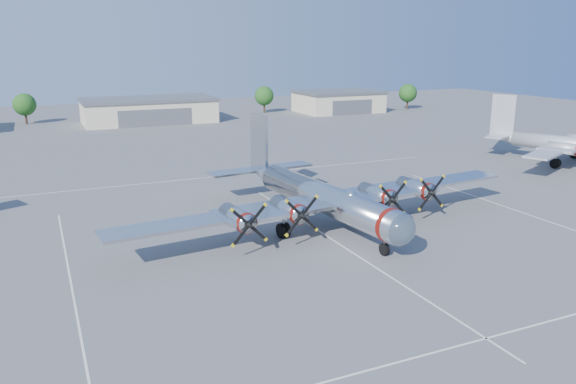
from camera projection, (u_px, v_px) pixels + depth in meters
name	position (u px, v px, depth m)	size (l,w,h in m)	color
ground	(317.00, 230.00, 52.76)	(260.00, 260.00, 0.00)	#4F4F51
parking_lines	(326.00, 236.00, 51.21)	(60.00, 50.08, 0.01)	silver
hangar_center	(149.00, 110.00, 124.30)	(28.60, 14.60, 5.40)	beige
hangar_east	(338.00, 101.00, 143.35)	(20.60, 14.60, 5.40)	beige
tree_west	(24.00, 105.00, 121.08)	(4.80, 4.80, 6.64)	#382619
tree_east	(264.00, 96.00, 141.14)	(4.80, 4.80, 6.64)	#382619
tree_far_east	(408.00, 93.00, 149.17)	(4.80, 4.80, 6.64)	#382619
main_bomber_b29	(318.00, 223.00, 54.74)	(42.25, 28.90, 9.34)	silver
twin_engine_east	(556.00, 162.00, 83.12)	(29.67, 21.33, 9.41)	#ADADB2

